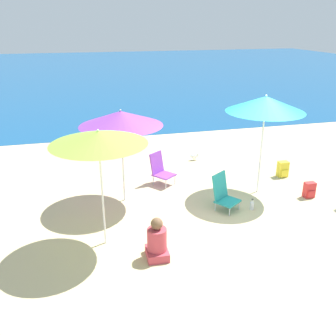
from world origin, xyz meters
The scene contains 12 objects.
ground_plane centered at (0.00, 0.00, 0.00)m, with size 60.00×60.00×0.00m, color #D1BA89.
sea_water centered at (0.00, 26.49, 0.00)m, with size 60.00×40.00×0.01m.
beach_umbrella_purple centered at (-2.31, 1.37, 1.99)m, with size 1.87×1.87×2.19m.
beach_umbrella_teal centered at (0.97, 1.02, 2.21)m, with size 1.83×1.83×2.43m.
beach_umbrella_lime centered at (-2.93, -0.37, 2.11)m, with size 1.72×1.72×2.26m.
beach_chair_purple centered at (-1.26, 2.12, 0.41)m, with size 0.69×0.71×0.83m.
beach_chair_teal centered at (-0.21, 0.39, 0.39)m, with size 0.69×0.70×0.83m.
person_seated_near centered at (-2.07, -1.07, 0.32)m, with size 0.41×0.47×0.80m.
backpack_yellow centered at (2.09, 1.74, 0.21)m, with size 0.27×0.22×0.43m.
backpack_red centered at (2.03, 0.42, 0.19)m, with size 0.26×0.19×0.38m.
water_bottle centered at (0.41, 0.17, 0.10)m, with size 0.09×0.09×0.26m.
seagull centered at (0.16, 3.56, 0.14)m, with size 0.27×0.11×0.23m.
Camera 1 is at (-3.30, -6.65, 3.99)m, focal length 40.00 mm.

